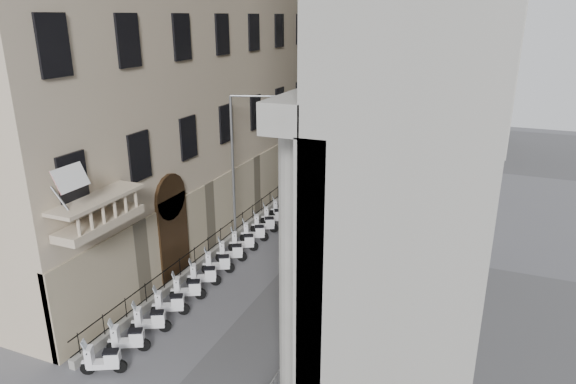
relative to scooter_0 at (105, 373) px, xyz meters
The scene contains 33 objects.
iron_fence 13.73m from the scooter_0, 95.53° to the left, with size 0.30×28.00×1.40m, color black, non-canonical shape.
blue_awning 22.81m from the scooter_0, 71.79° to the left, with size 1.60×3.00×3.00m, color navy, non-canonical shape.
flag 1.22m from the scooter_0, 146.83° to the left, with size 1.00×1.40×8.20m, color #9E0C11, non-canonical shape.
scooter_0 is the anchor object (origin of this frame).
scooter_1 1.46m from the scooter_0, 90.00° to the left, with size 0.56×1.40×1.50m, color white, non-canonical shape.
scooter_2 2.92m from the scooter_0, 90.00° to the left, with size 0.56×1.40×1.50m, color white, non-canonical shape.
scooter_3 4.38m from the scooter_0, 90.00° to the left, with size 0.56×1.40×1.50m, color white, non-canonical shape.
scooter_4 5.83m from the scooter_0, 90.00° to the left, with size 0.56×1.40×1.50m, color white, non-canonical shape.
scooter_5 7.29m from the scooter_0, 90.00° to the left, with size 0.56×1.40×1.50m, color white, non-canonical shape.
scooter_6 8.75m from the scooter_0, 90.00° to the left, with size 0.56×1.40×1.50m, color white, non-canonical shape.
scooter_7 10.21m from the scooter_0, 90.00° to the left, with size 0.56×1.40×1.50m, color white, non-canonical shape.
scooter_8 11.67m from the scooter_0, 90.00° to the left, with size 0.56×1.40×1.50m, color white, non-canonical shape.
scooter_9 13.13m from the scooter_0, 90.00° to the left, with size 0.56×1.40×1.50m, color white, non-canonical shape.
scooter_10 14.58m from the scooter_0, 90.00° to the left, with size 0.56×1.40×1.50m, color white, non-canonical shape.
scooter_11 16.04m from the scooter_0, 90.00° to the left, with size 0.56×1.40×1.50m, color white, non-canonical shape.
scooter_12 17.50m from the scooter_0, 90.00° to the left, with size 0.56×1.40×1.50m, color white, non-canonical shape.
scooter_13 18.96m from the scooter_0, 90.00° to the left, with size 0.56×1.40×1.50m, color white, non-canonical shape.
scooter_14 20.42m from the scooter_0, 90.00° to the left, with size 0.56×1.40×1.50m, color white, non-canonical shape.
scooter_15 21.88m from the scooter_0, 90.00° to the left, with size 0.56×1.40×1.50m, color white, non-canonical shape.
barrier_1 7.32m from the scooter_0, 24.88° to the left, with size 0.60×2.40×1.10m, color #999BA0, non-canonical shape.
barrier_2 8.68m from the scooter_0, 40.03° to the left, with size 0.60×2.40×1.10m, color #999BA0, non-canonical shape.
barrier_3 10.46m from the scooter_0, 50.57° to the left, with size 0.60×2.40×1.10m, color #999BA0, non-canonical shape.
barrier_4 12.49m from the scooter_0, 57.87° to the left, with size 0.60×2.40×1.10m, color #999BA0, non-canonical shape.
barrier_5 14.67m from the scooter_0, 63.07° to the left, with size 0.60×2.40×1.10m, color #999BA0, non-canonical shape.
barrier_6 16.94m from the scooter_0, 66.90° to the left, with size 0.60×2.40×1.10m, color #999BA0, non-canonical shape.
barrier_7 19.26m from the scooter_0, 69.82° to the left, with size 0.60×2.40×1.10m, color #999BA0, non-canonical shape.
barrier_8 21.63m from the scooter_0, 72.11° to the left, with size 0.60×2.40×1.10m, color #999BA0, non-canonical shape.
security_tent 25.79m from the scooter_0, 91.39° to the left, with size 3.61×3.61×2.93m.
street_lamp 14.13m from the scooter_0, 93.83° to the left, with size 2.77×1.07×8.81m.
info_kiosk 19.66m from the scooter_0, 89.52° to the left, with size 0.61×0.96×1.96m.
pedestrian_a 23.12m from the scooter_0, 84.32° to the left, with size 0.69×0.45×1.89m, color #0E1138.
pedestrian_b 31.79m from the scooter_0, 79.65° to the left, with size 0.92×0.72×1.90m, color black.
pedestrian_c 26.25m from the scooter_0, 87.87° to the left, with size 0.85×0.55×1.73m, color black.
Camera 1 is at (9.72, -8.10, 13.00)m, focal length 32.00 mm.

